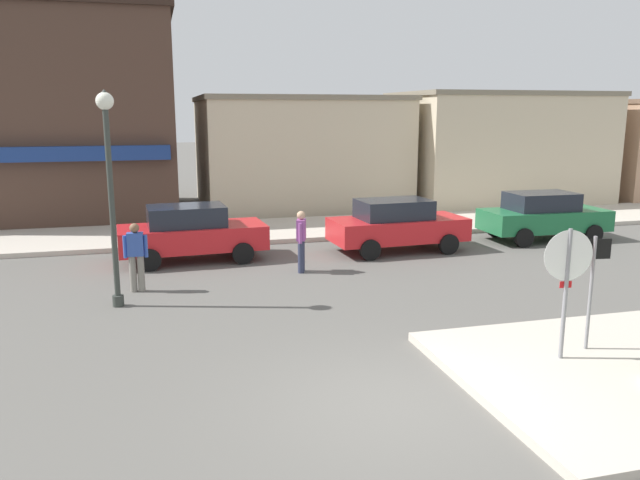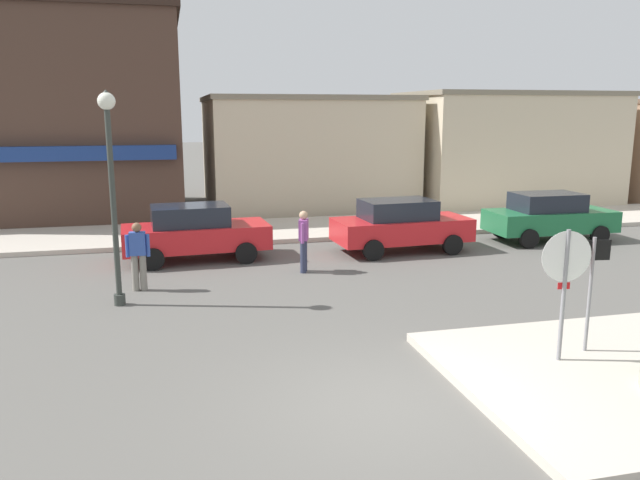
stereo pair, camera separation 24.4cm
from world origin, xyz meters
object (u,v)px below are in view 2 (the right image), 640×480
Objects in this scene: parked_car_nearest at (195,232)px; one_way_sign at (591,283)px; parked_car_second at (401,225)px; parked_car_third at (549,216)px; lamp_post at (111,168)px; pedestrian_crossing_far at (138,254)px; pedestrian_crossing_near at (304,239)px; stop_sign at (565,278)px.

one_way_sign is at bearing -55.69° from parked_car_nearest.
parked_car_nearest is 1.00× the size of parked_car_second.
parked_car_second and parked_car_third have the same top height.
parked_car_nearest and parked_car_third have the same top height.
parked_car_third is (12.98, 3.85, -2.15)m from lamp_post.
parked_car_nearest is 3.13m from pedestrian_crossing_far.
parked_car_nearest is 2.55× the size of pedestrian_crossing_near.
parked_car_nearest is (-6.04, 8.85, -0.52)m from one_way_sign.
parked_car_second is at bearing 85.97° from stop_sign.
parked_car_nearest is at bearing 63.24° from pedestrian_crossing_far.
stop_sign reaches higher than pedestrian_crossing_far.
stop_sign is 8.99m from lamp_post.
parked_car_third is at bearing 59.84° from one_way_sign.
one_way_sign is (0.67, 0.24, -0.19)m from stop_sign.
stop_sign is 0.74m from one_way_sign.
parked_car_nearest is at bearing 65.05° from lamp_post.
parked_car_third is (11.18, -0.01, 0.00)m from parked_car_nearest.
stop_sign is at bearing -42.91° from pedestrian_crossing_far.
stop_sign reaches higher than parked_car_third.
stop_sign reaches higher than parked_car_nearest.
parked_car_nearest is at bearing 124.31° from one_way_sign.
lamp_post is 1.13× the size of parked_car_third.
lamp_post reaches higher than pedestrian_crossing_near.
stop_sign is 7.60m from pedestrian_crossing_near.
pedestrian_crossing_far is (-1.41, -2.79, 0.06)m from parked_car_nearest.
pedestrian_crossing_far reaches higher than parked_car_third.
one_way_sign is at bearing -120.16° from parked_car_third.
one_way_sign is 1.30× the size of pedestrian_crossing_near.
pedestrian_crossing_near is (-8.51, -2.02, 0.06)m from parked_car_third.
lamp_post is at bearing 143.79° from stop_sign.
stop_sign is 10.81m from parked_car_third.
lamp_post is at bearing -114.95° from parked_car_nearest.
parked_car_third is at bearing 16.51° from lamp_post.
one_way_sign is 10.24m from parked_car_third.
parked_car_second is at bearing 18.41° from pedestrian_crossing_far.
parked_car_nearest is at bearing 120.56° from stop_sign.
pedestrian_crossing_far is at bearing -116.76° from parked_car_nearest.
one_way_sign is at bearing -32.54° from lamp_post.
one_way_sign is at bearing -63.75° from pedestrian_crossing_near.
lamp_post is 1.11× the size of parked_car_nearest.
pedestrian_crossing_near reaches higher than parked_car_nearest.
stop_sign is 0.51× the size of lamp_post.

